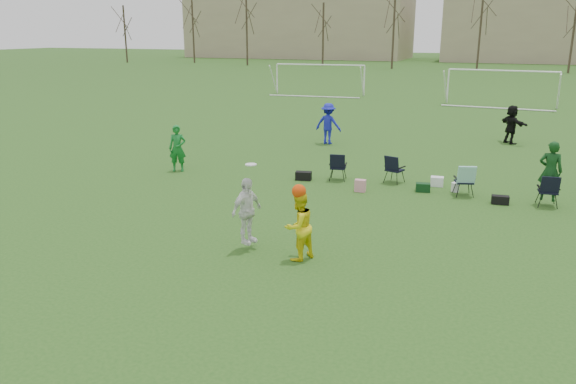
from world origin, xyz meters
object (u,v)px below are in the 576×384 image
at_px(fielder_green_near, 177,148).
at_px(goal_mid, 502,78).
at_px(fielder_black, 511,124).
at_px(center_contest, 276,219).
at_px(goal_left, 320,71).
at_px(fielder_blue, 328,124).

bearing_deg(fielder_green_near, goal_mid, 46.09).
bearing_deg(fielder_green_near, fielder_black, 21.23).
bearing_deg(fielder_black, center_contest, 124.11).
relative_size(fielder_green_near, goal_left, 0.23).
xyz_separation_m(fielder_green_near, goal_left, (-3.36, 26.77, 1.06)).
relative_size(fielder_blue, fielder_black, 1.05).
distance_m(fielder_green_near, fielder_black, 15.40).
bearing_deg(fielder_black, goal_mid, -35.99).
height_order(fielder_black, goal_mid, goal_mid).
bearing_deg(goal_left, goal_mid, -13.13).
bearing_deg(goal_mid, goal_left, 175.87).
relative_size(fielder_green_near, fielder_blue, 0.92).
height_order(fielder_black, goal_left, goal_left).
bearing_deg(goal_left, fielder_green_near, -87.84).
bearing_deg(goal_mid, center_contest, -93.54).
bearing_deg(fielder_blue, fielder_green_near, 66.74).
height_order(center_contest, goal_left, goal_left).
height_order(goal_left, goal_mid, same).
bearing_deg(center_contest, goal_left, 106.72).
relative_size(center_contest, goal_mid, 0.29).
bearing_deg(goal_left, center_contest, -78.28).
bearing_deg(fielder_blue, goal_left, -66.95).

